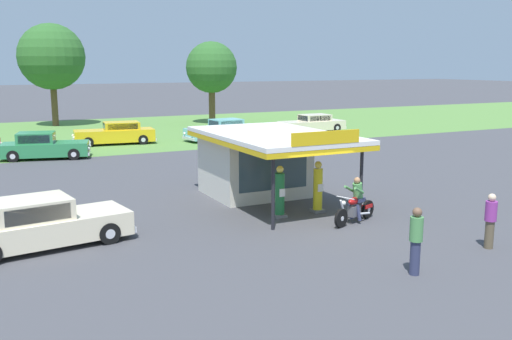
{
  "coord_description": "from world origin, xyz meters",
  "views": [
    {
      "loc": [
        -10.11,
        -15.78,
        5.34
      ],
      "look_at": [
        -0.67,
        3.23,
        1.4
      ],
      "focal_mm": 39.91,
      "sensor_mm": 36.0,
      "label": 1
    }
  ],
  "objects_px": {
    "parked_car_back_row_centre": "(223,131)",
    "bystander_admiring_sedan": "(416,239)",
    "parked_car_second_row_spare": "(116,134)",
    "parked_car_back_row_centre_right": "(312,124)",
    "motorcycle_with_rider": "(356,204)",
    "gas_pump_nearside": "(280,194)",
    "bystander_leaning_by_kiosk": "(490,220)",
    "gas_pump_offside": "(318,189)",
    "parked_car_back_row_left": "(43,147)",
    "featured_classic_sedan": "(41,225)"
  },
  "relations": [
    {
      "from": "bystander_admiring_sedan",
      "to": "parked_car_back_row_centre",
      "type": "bearing_deg",
      "value": 77.19
    },
    {
      "from": "motorcycle_with_rider",
      "to": "parked_car_back_row_centre_right",
      "type": "relative_size",
      "value": 0.39
    },
    {
      "from": "parked_car_second_row_spare",
      "to": "bystander_leaning_by_kiosk",
      "type": "distance_m",
      "value": 27.76
    },
    {
      "from": "parked_car_back_row_left",
      "to": "bystander_admiring_sedan",
      "type": "distance_m",
      "value": 24.62
    },
    {
      "from": "gas_pump_nearside",
      "to": "bystander_leaning_by_kiosk",
      "type": "bearing_deg",
      "value": -56.6
    },
    {
      "from": "gas_pump_nearside",
      "to": "parked_car_second_row_spare",
      "type": "xyz_separation_m",
      "value": [
        -0.93,
        21.52,
        -0.14
      ]
    },
    {
      "from": "parked_car_back_row_centre",
      "to": "parked_car_second_row_spare",
      "type": "relative_size",
      "value": 1.02
    },
    {
      "from": "featured_classic_sedan",
      "to": "motorcycle_with_rider",
      "type": "bearing_deg",
      "value": -11.08
    },
    {
      "from": "gas_pump_offside",
      "to": "bystander_leaning_by_kiosk",
      "type": "distance_m",
      "value": 6.25
    },
    {
      "from": "bystander_admiring_sedan",
      "to": "bystander_leaning_by_kiosk",
      "type": "height_order",
      "value": "bystander_admiring_sedan"
    },
    {
      "from": "gas_pump_offside",
      "to": "featured_classic_sedan",
      "type": "xyz_separation_m",
      "value": [
        -9.55,
        0.16,
        -0.18
      ]
    },
    {
      "from": "gas_pump_nearside",
      "to": "gas_pump_offside",
      "type": "height_order",
      "value": "gas_pump_offside"
    },
    {
      "from": "bystander_admiring_sedan",
      "to": "motorcycle_with_rider",
      "type": "bearing_deg",
      "value": 71.37
    },
    {
      "from": "gas_pump_offside",
      "to": "parked_car_back_row_left",
      "type": "bearing_deg",
      "value": 113.84
    },
    {
      "from": "featured_classic_sedan",
      "to": "parked_car_back_row_centre",
      "type": "xyz_separation_m",
      "value": [
        14.45,
        20.16,
        -0.01
      ]
    },
    {
      "from": "featured_classic_sedan",
      "to": "bystander_leaning_by_kiosk",
      "type": "relative_size",
      "value": 3.22
    },
    {
      "from": "parked_car_back_row_centre",
      "to": "bystander_leaning_by_kiosk",
      "type": "xyz_separation_m",
      "value": [
        -2.66,
        -26.15,
        0.2
      ]
    },
    {
      "from": "parked_car_back_row_centre_right",
      "to": "parked_car_second_row_spare",
      "type": "relative_size",
      "value": 1.0
    },
    {
      "from": "bystander_admiring_sedan",
      "to": "parked_car_second_row_spare",
      "type": "bearing_deg",
      "value": 92.7
    },
    {
      "from": "parked_car_back_row_centre",
      "to": "featured_classic_sedan",
      "type": "bearing_deg",
      "value": -125.63
    },
    {
      "from": "gas_pump_offside",
      "to": "bystander_admiring_sedan",
      "type": "height_order",
      "value": "gas_pump_offside"
    },
    {
      "from": "gas_pump_offside",
      "to": "bystander_admiring_sedan",
      "type": "relative_size",
      "value": 1.06
    },
    {
      "from": "parked_car_back_row_centre",
      "to": "motorcycle_with_rider",
      "type": "bearing_deg",
      "value": -101.53
    },
    {
      "from": "featured_classic_sedan",
      "to": "parked_car_second_row_spare",
      "type": "height_order",
      "value": "parked_car_second_row_spare"
    },
    {
      "from": "parked_car_back_row_centre",
      "to": "parked_car_back_row_centre_right",
      "type": "distance_m",
      "value": 8.55
    },
    {
      "from": "gas_pump_offside",
      "to": "parked_car_back_row_centre",
      "type": "height_order",
      "value": "gas_pump_offside"
    },
    {
      "from": "parked_car_back_row_centre",
      "to": "parked_car_back_row_left",
      "type": "distance_m",
      "value": 12.9
    },
    {
      "from": "gas_pump_nearside",
      "to": "gas_pump_offside",
      "type": "bearing_deg",
      "value": 0.0
    },
    {
      "from": "gas_pump_offside",
      "to": "parked_car_second_row_spare",
      "type": "height_order",
      "value": "gas_pump_offside"
    },
    {
      "from": "motorcycle_with_rider",
      "to": "bystander_leaning_by_kiosk",
      "type": "distance_m",
      "value": 4.45
    },
    {
      "from": "parked_car_second_row_spare",
      "to": "featured_classic_sedan",
      "type": "bearing_deg",
      "value": -108.22
    },
    {
      "from": "gas_pump_offside",
      "to": "parked_car_back_row_left",
      "type": "height_order",
      "value": "gas_pump_offside"
    },
    {
      "from": "parked_car_back_row_centre",
      "to": "parked_car_second_row_spare",
      "type": "distance_m",
      "value": 7.52
    },
    {
      "from": "parked_car_back_row_centre_right",
      "to": "bystander_leaning_by_kiosk",
      "type": "height_order",
      "value": "bystander_leaning_by_kiosk"
    },
    {
      "from": "parked_car_back_row_centre_right",
      "to": "bystander_leaning_by_kiosk",
      "type": "xyz_separation_m",
      "value": [
        -11.08,
        -27.57,
        0.22
      ]
    },
    {
      "from": "featured_classic_sedan",
      "to": "bystander_leaning_by_kiosk",
      "type": "bearing_deg",
      "value": -26.9
    },
    {
      "from": "bystander_admiring_sedan",
      "to": "featured_classic_sedan",
      "type": "bearing_deg",
      "value": 141.4
    },
    {
      "from": "gas_pump_nearside",
      "to": "bystander_leaning_by_kiosk",
      "type": "distance_m",
      "value": 6.98
    },
    {
      "from": "motorcycle_with_rider",
      "to": "bystander_admiring_sedan",
      "type": "relative_size",
      "value": 1.22
    },
    {
      "from": "gas_pump_offside",
      "to": "featured_classic_sedan",
      "type": "height_order",
      "value": "gas_pump_offside"
    },
    {
      "from": "gas_pump_nearside",
      "to": "motorcycle_with_rider",
      "type": "distance_m",
      "value": 2.68
    },
    {
      "from": "bystander_leaning_by_kiosk",
      "to": "motorcycle_with_rider",
      "type": "bearing_deg",
      "value": 114.67
    },
    {
      "from": "parked_car_back_row_centre",
      "to": "bystander_admiring_sedan",
      "type": "bearing_deg",
      "value": -102.81
    },
    {
      "from": "motorcycle_with_rider",
      "to": "parked_car_back_row_centre_right",
      "type": "bearing_deg",
      "value": 61.19
    },
    {
      "from": "gas_pump_offside",
      "to": "parked_car_back_row_centre",
      "type": "relative_size",
      "value": 0.33
    },
    {
      "from": "featured_classic_sedan",
      "to": "parked_car_back_row_left",
      "type": "bearing_deg",
      "value": 83.58
    },
    {
      "from": "parked_car_second_row_spare",
      "to": "bystander_admiring_sedan",
      "type": "relative_size",
      "value": 3.14
    },
    {
      "from": "featured_classic_sedan",
      "to": "parked_car_second_row_spare",
      "type": "xyz_separation_m",
      "value": [
        7.03,
        21.36,
        0.02
      ]
    },
    {
      "from": "gas_pump_nearside",
      "to": "bystander_leaning_by_kiosk",
      "type": "height_order",
      "value": "gas_pump_nearside"
    },
    {
      "from": "motorcycle_with_rider",
      "to": "parked_car_back_row_centre",
      "type": "distance_m",
      "value": 22.57
    }
  ]
}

